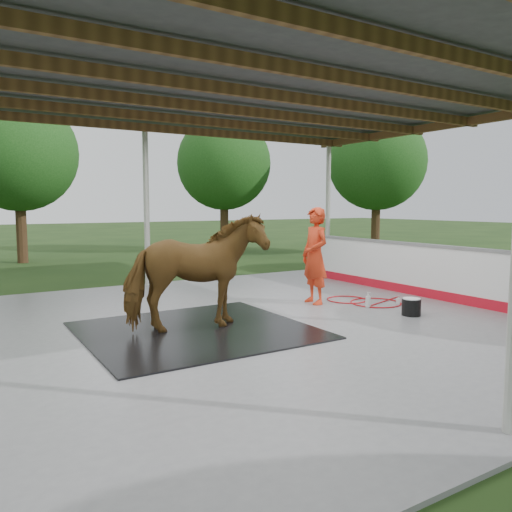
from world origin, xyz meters
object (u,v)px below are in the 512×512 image
dasher_board (428,272)px  handler (315,256)px  wash_bucket (411,307)px  horse (196,272)px

dasher_board → handler: 2.64m
wash_bucket → dasher_board: bearing=31.6°
dasher_board → horse: bearing=-179.5°
handler → horse: bearing=-71.2°
wash_bucket → handler: bearing=114.1°
handler → wash_bucket: bearing=28.1°
horse → handler: (2.97, 0.79, 0.03)m
dasher_board → wash_bucket: size_ratio=23.68×
dasher_board → horse: 5.49m
dasher_board → horse: size_ratio=3.69×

